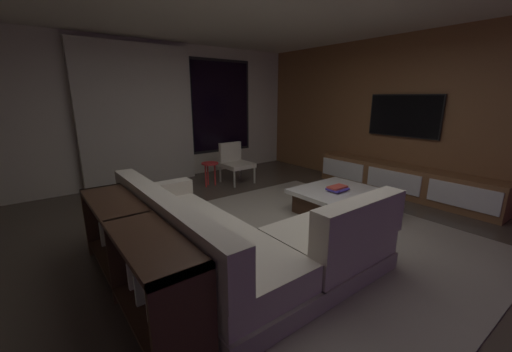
# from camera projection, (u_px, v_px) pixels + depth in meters

# --- Properties ---
(floor) EXTENTS (9.20, 9.20, 0.00)m
(floor) POSITION_uv_depth(u_px,v_px,m) (286.00, 240.00, 3.66)
(floor) COLOR #473D33
(back_wall_with_window) EXTENTS (6.60, 0.30, 2.70)m
(back_wall_with_window) POSITION_uv_depth(u_px,v_px,m) (162.00, 113.00, 6.05)
(back_wall_with_window) COLOR beige
(back_wall_with_window) RESTS_ON floor
(media_wall) EXTENTS (0.12, 7.80, 2.70)m
(media_wall) POSITION_uv_depth(u_px,v_px,m) (422.00, 116.00, 5.11)
(media_wall) COLOR brown
(media_wall) RESTS_ON floor
(area_rug) EXTENTS (3.20, 3.80, 0.01)m
(area_rug) POSITION_uv_depth(u_px,v_px,m) (312.00, 235.00, 3.78)
(area_rug) COLOR gray
(area_rug) RESTS_ON floor
(sectional_couch) EXTENTS (1.98, 2.50, 0.82)m
(sectional_couch) POSITION_uv_depth(u_px,v_px,m) (233.00, 241.00, 3.01)
(sectional_couch) COLOR #B1A997
(sectional_couch) RESTS_ON floor
(coffee_table) EXTENTS (1.16, 1.16, 0.36)m
(coffee_table) POSITION_uv_depth(u_px,v_px,m) (341.00, 203.00, 4.39)
(coffee_table) COLOR #40281A
(coffee_table) RESTS_ON floor
(book_stack_on_coffee_table) EXTENTS (0.29, 0.21, 0.07)m
(book_stack_on_coffee_table) POSITION_uv_depth(u_px,v_px,m) (338.00, 189.00, 4.34)
(book_stack_on_coffee_table) COLOR #876348
(book_stack_on_coffee_table) RESTS_ON coffee_table
(accent_chair_near_window) EXTENTS (0.55, 0.57, 0.78)m
(accent_chair_near_window) POSITION_uv_depth(u_px,v_px,m) (235.00, 161.00, 6.05)
(accent_chair_near_window) COLOR #B2ADA0
(accent_chair_near_window) RESTS_ON floor
(side_stool) EXTENTS (0.32, 0.32, 0.46)m
(side_stool) POSITION_uv_depth(u_px,v_px,m) (210.00, 167.00, 5.76)
(side_stool) COLOR red
(side_stool) RESTS_ON floor
(media_console) EXTENTS (0.46, 3.10, 0.52)m
(media_console) POSITION_uv_depth(u_px,v_px,m) (402.00, 181.00, 5.26)
(media_console) COLOR brown
(media_console) RESTS_ON floor
(mounted_tv) EXTENTS (0.05, 1.25, 0.72)m
(mounted_tv) POSITION_uv_depth(u_px,v_px,m) (404.00, 116.00, 5.24)
(mounted_tv) COLOR black
(console_table_behind_couch) EXTENTS (0.40, 2.10, 0.74)m
(console_table_behind_couch) POSITION_uv_depth(u_px,v_px,m) (132.00, 251.00, 2.54)
(console_table_behind_couch) COLOR #40281A
(console_table_behind_couch) RESTS_ON floor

